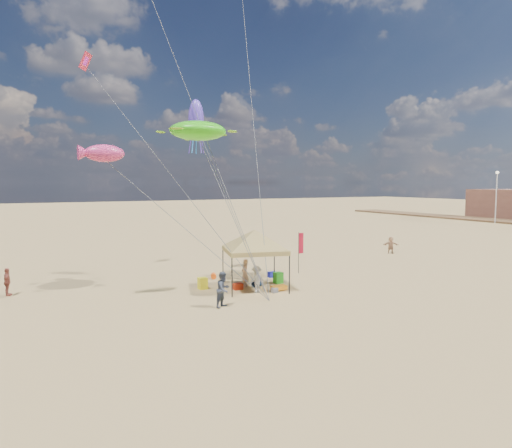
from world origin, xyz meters
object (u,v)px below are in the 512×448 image
object	(u,v)px
person_near_b	(223,289)
beach_cart	(279,288)
cooler_blue	(272,274)
person_far_c	(391,245)
chair_green	(278,278)
chair_yellow	(203,283)
person_far_a	(7,282)
person_near_c	(256,279)
feather_flag	(300,246)
lamp_north	(497,188)
cooler_red	(238,286)
canopy_tent	(255,232)
person_near_a	(245,273)

from	to	relation	value
person_near_b	beach_cart	bearing A→B (deg)	-8.90
cooler_blue	beach_cart	world-z (taller)	cooler_blue
person_far_c	person_near_b	bearing A→B (deg)	-124.17
chair_green	chair_yellow	distance (m)	4.93
person_far_a	person_near_c	bearing A→B (deg)	-102.35
chair_yellow	cooler_blue	bearing A→B (deg)	11.25
person_near_b	person_near_c	distance (m)	3.56
feather_flag	person_near_c	size ratio (longest dim) A/B	1.85
lamp_north	cooler_red	bearing A→B (deg)	-158.32
canopy_tent	person_far_c	distance (m)	18.78
canopy_tent	person_near_a	bearing A→B (deg)	112.60
chair_yellow	person_near_a	size ratio (longest dim) A/B	0.40
chair_green	beach_cart	xyz separation A→B (m)	(-1.04, -1.85, -0.15)
chair_green	lamp_north	bearing A→B (deg)	22.42
chair_yellow	person_near_a	distance (m)	2.65
beach_cart	feather_flag	bearing A→B (deg)	44.24
cooler_blue	beach_cart	bearing A→B (deg)	-113.92
person_near_c	lamp_north	size ratio (longest dim) A/B	0.19
chair_yellow	feather_flag	bearing A→B (deg)	10.35
feather_flag	beach_cart	world-z (taller)	feather_flag
canopy_tent	person_far_c	xyz separation A→B (m)	(17.37, 6.62, -2.70)
beach_cart	person_near_a	bearing A→B (deg)	126.18
person_near_c	person_far_c	bearing A→B (deg)	-170.65
chair_green	beach_cart	bearing A→B (deg)	-119.26
canopy_tent	beach_cart	distance (m)	3.62
person_far_c	chair_yellow	bearing A→B (deg)	-134.41
person_near_c	person_far_c	size ratio (longest dim) A/B	1.01
feather_flag	person_far_a	size ratio (longest dim) A/B	1.83
cooler_blue	beach_cart	distance (m)	3.99
cooler_red	chair_yellow	bearing A→B (deg)	148.28
cooler_red	lamp_north	distance (m)	60.27
feather_flag	person_near_b	bearing A→B (deg)	-145.80
chair_green	person_near_b	distance (m)	6.51
chair_green	person_far_a	distance (m)	15.91
canopy_tent	person_near_b	bearing A→B (deg)	-139.16
person_near_a	lamp_north	xyz separation A→B (m)	(55.12, 21.77, 4.65)
chair_green	person_near_a	world-z (taller)	person_near_a
cooler_red	beach_cart	world-z (taller)	cooler_red
person_near_c	lamp_north	world-z (taller)	lamp_north
person_far_c	lamp_north	xyz separation A→B (m)	(37.45, 15.87, 4.73)
person_far_a	person_near_b	bearing A→B (deg)	-116.15
chair_green	person_near_a	xyz separation A→B (m)	(-2.38, -0.01, 0.52)
person_near_a	person_far_c	size ratio (longest dim) A/B	1.11
chair_green	person_far_c	distance (m)	16.39
cooler_blue	lamp_north	world-z (taller)	lamp_north
beach_cart	person_far_c	distance (m)	18.08
beach_cart	person_near_c	bearing A→B (deg)	171.23
chair_yellow	lamp_north	size ratio (longest dim) A/B	0.08
person_near_c	person_far_a	size ratio (longest dim) A/B	0.99
beach_cart	person_near_c	distance (m)	1.53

